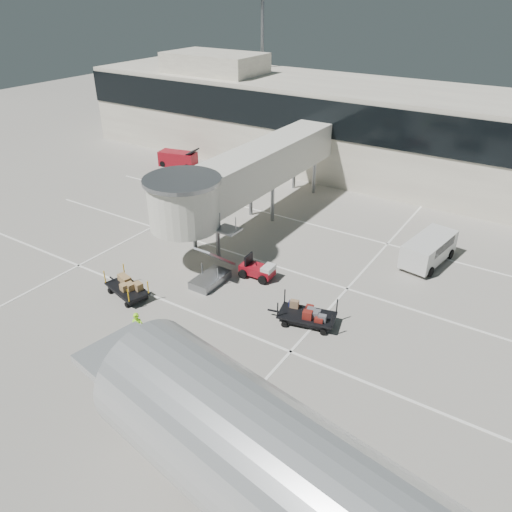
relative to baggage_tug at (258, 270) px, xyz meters
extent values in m
plane|color=#B5AEA2|center=(-0.69, -7.21, -0.52)|extent=(140.00, 140.00, 0.00)
cube|color=white|center=(-0.69, -5.21, -0.51)|extent=(40.00, 0.15, 0.02)
cube|color=white|center=(-0.69, 1.79, -0.51)|extent=(40.00, 0.15, 0.02)
cube|color=white|center=(-0.69, 8.79, -0.51)|extent=(40.00, 0.15, 0.02)
cube|color=white|center=(5.31, 2.79, -0.51)|extent=(0.15, 30.00, 0.02)
cube|color=white|center=(-10.69, 2.79, -0.51)|extent=(0.15, 30.00, 0.02)
cube|color=beige|center=(-0.69, 22.79, 3.48)|extent=(64.00, 12.00, 8.00)
cube|color=black|center=(-0.69, 16.74, 5.48)|extent=(64.00, 0.12, 3.20)
cube|color=beige|center=(-18.69, 20.79, 8.48)|extent=(10.00, 6.00, 2.00)
cylinder|color=gray|center=(-16.69, 26.79, 6.98)|extent=(0.36, 0.36, 15.00)
cube|color=silver|center=(-4.69, 7.79, 3.78)|extent=(3.00, 18.00, 2.80)
cylinder|color=silver|center=(-4.69, -1.21, 3.78)|extent=(4.40, 4.40, 3.00)
cylinder|color=gray|center=(-4.69, -1.21, 5.38)|extent=(4.80, 4.80, 0.25)
cylinder|color=gray|center=(-5.69, 0.79, 0.93)|extent=(0.28, 0.28, 2.90)
cylinder|color=gray|center=(-3.69, 0.79, 0.93)|extent=(0.28, 0.28, 2.90)
cylinder|color=gray|center=(-5.69, 7.79, 0.93)|extent=(0.28, 0.28, 2.90)
cylinder|color=gray|center=(-3.69, 7.79, 0.93)|extent=(0.28, 0.28, 2.90)
cylinder|color=gray|center=(-5.69, 14.79, 0.93)|extent=(0.28, 0.28, 2.90)
cylinder|color=gray|center=(-3.69, 14.79, 0.93)|extent=(0.28, 0.28, 2.90)
cube|color=gray|center=(-2.09, -2.21, -0.27)|extent=(1.40, 2.60, 0.50)
cube|color=gray|center=(-2.09, -1.61, 1.08)|extent=(1.20, 2.60, 2.06)
cube|color=gray|center=(-2.09, -0.21, 2.33)|extent=(1.40, 1.20, 0.12)
cube|color=maroon|center=(-0.06, 0.00, -0.03)|extent=(2.18, 1.12, 0.53)
cube|color=silver|center=(0.74, 0.03, 0.33)|extent=(0.67, 1.01, 0.31)
cube|color=black|center=(-0.68, -0.03, 0.51)|extent=(0.15, 0.89, 0.80)
cylinder|color=black|center=(-0.75, -0.61, -0.23)|extent=(0.58, 0.25, 0.57)
cylinder|color=black|center=(-0.80, 0.54, -0.23)|extent=(0.58, 0.25, 0.57)
cylinder|color=black|center=(0.68, -0.55, -0.23)|extent=(0.58, 0.25, 0.57)
cylinder|color=black|center=(0.62, 0.61, -0.23)|extent=(0.58, 0.25, 0.57)
cube|color=black|center=(4.88, -2.67, 0.04)|extent=(3.33, 2.22, 0.12)
cube|color=black|center=(4.88, -2.67, -0.14)|extent=(2.98, 1.92, 0.25)
cube|color=black|center=(3.05, -3.12, -0.11)|extent=(0.71, 0.25, 0.08)
cylinder|color=black|center=(4.00, -3.60, -0.35)|extent=(0.37, 0.22, 0.35)
cylinder|color=black|center=(3.67, -2.26, -0.35)|extent=(0.37, 0.22, 0.35)
cylinder|color=black|center=(6.08, -3.08, -0.35)|extent=(0.37, 0.22, 0.35)
cylinder|color=black|center=(5.75, -1.75, -0.35)|extent=(0.37, 0.22, 0.35)
cylinder|color=black|center=(3.62, -3.69, 0.50)|extent=(0.07, 0.07, 0.92)
cylinder|color=black|center=(3.29, -2.36, 0.50)|extent=(0.07, 0.07, 0.92)
cylinder|color=black|center=(6.46, -2.98, 0.50)|extent=(0.07, 0.07, 0.92)
cylinder|color=black|center=(6.13, -1.65, 0.50)|extent=(0.07, 0.07, 0.92)
cube|color=#896A4B|center=(3.91, -2.71, 0.32)|extent=(0.63, 0.52, 0.44)
cube|color=#151842|center=(4.03, -2.90, 0.30)|extent=(0.61, 0.43, 0.39)
cube|color=#896A4B|center=(4.29, -2.92, 0.28)|extent=(0.46, 0.35, 0.35)
cube|color=maroon|center=(5.84, -2.84, 0.32)|extent=(0.46, 0.36, 0.44)
cube|color=maroon|center=(5.41, -2.81, 0.25)|extent=(0.53, 0.46, 0.30)
cube|color=maroon|center=(4.67, -2.28, 0.24)|extent=(0.43, 0.40, 0.27)
cube|color=#525257|center=(4.01, -2.94, 0.30)|extent=(0.60, 0.44, 0.40)
cube|color=#896A4B|center=(4.97, -2.31, 0.25)|extent=(0.58, 0.40, 0.30)
cube|color=#151842|center=(4.75, -2.29, 0.30)|extent=(0.53, 0.41, 0.39)
cube|color=black|center=(0.08, -10.34, 0.07)|extent=(3.29, 1.74, 0.13)
cube|color=black|center=(0.08, -10.34, -0.12)|extent=(2.96, 1.49, 0.27)
cube|color=black|center=(-1.91, -10.26, -0.09)|extent=(0.76, 0.12, 0.09)
cylinder|color=black|center=(-1.08, -11.02, -0.34)|extent=(0.37, 0.17, 0.37)
cylinder|color=black|center=(-1.02, -9.57, -0.34)|extent=(0.37, 0.17, 0.37)
cylinder|color=black|center=(1.18, -11.11, -0.34)|extent=(0.37, 0.17, 0.37)
cylinder|color=black|center=(1.23, -9.66, -0.34)|extent=(0.37, 0.17, 0.37)
cylinder|color=#F0AB0C|center=(-1.50, -11.01, 0.56)|extent=(0.08, 0.08, 0.97)
cylinder|color=#F0AB0C|center=(-1.44, -9.55, 0.56)|extent=(0.08, 0.08, 0.97)
cylinder|color=#F0AB0C|center=(1.60, -11.13, 0.56)|extent=(0.08, 0.08, 0.97)
cylinder|color=#F0AB0C|center=(1.65, -9.68, 0.56)|extent=(0.08, 0.08, 0.97)
cube|color=#9F794D|center=(0.25, -10.03, 0.43)|extent=(0.50, 0.52, 0.59)
cube|color=#9F794D|center=(-0.73, -9.92, 0.41)|extent=(0.59, 0.53, 0.54)
cube|color=#9F794D|center=(0.30, -10.15, 0.42)|extent=(0.55, 0.54, 0.57)
cube|color=#9F794D|center=(-0.73, -10.08, 0.36)|extent=(0.45, 0.49, 0.44)
cube|color=#9F794D|center=(0.45, -10.05, 0.36)|extent=(0.68, 0.48, 0.45)
cube|color=#9F794D|center=(0.33, -10.30, 0.36)|extent=(0.49, 0.44, 0.45)
cube|color=#9F794D|center=(-0.07, -10.81, 0.34)|extent=(0.65, 0.53, 0.40)
cube|color=#9F794D|center=(-0.49, -9.98, 0.42)|extent=(0.71, 0.54, 0.56)
cube|color=black|center=(-5.32, -6.03, 0.00)|extent=(3.11, 2.08, 0.11)
cube|color=black|center=(-5.32, -6.03, -0.17)|extent=(2.78, 1.80, 0.24)
cube|color=black|center=(-7.02, -5.59, -0.14)|extent=(0.66, 0.24, 0.08)
cylinder|color=black|center=(-6.44, -6.40, -0.36)|extent=(0.34, 0.21, 0.32)
cylinder|color=black|center=(-6.12, -5.16, -0.36)|extent=(0.34, 0.21, 0.32)
cylinder|color=black|center=(-4.51, -6.89, -0.36)|extent=(0.34, 0.21, 0.32)
cylinder|color=black|center=(-4.20, -5.65, -0.36)|extent=(0.34, 0.21, 0.32)
cylinder|color=#F0AB0C|center=(-6.80, -6.31, 0.43)|extent=(0.07, 0.07, 0.85)
cylinder|color=#F0AB0C|center=(-6.48, -5.07, 0.43)|extent=(0.07, 0.07, 0.85)
cylinder|color=#F0AB0C|center=(-4.15, -6.98, 0.43)|extent=(0.07, 0.07, 0.85)
cylinder|color=#F0AB0C|center=(-3.84, -5.74, 0.43)|extent=(0.07, 0.07, 0.85)
cube|color=#9F794D|center=(-4.43, -6.06, 0.28)|extent=(0.61, 0.49, 0.45)
cube|color=#9F794D|center=(-5.69, -6.07, 0.27)|extent=(0.49, 0.51, 0.43)
cube|color=#9F794D|center=(-4.97, -6.21, 0.28)|extent=(0.63, 0.56, 0.45)
cube|color=#9F794D|center=(-4.64, -6.69, 0.25)|extent=(0.63, 0.48, 0.39)
cube|color=#9F794D|center=(-5.00, -5.64, 0.23)|extent=(0.55, 0.58, 0.34)
cube|color=#9F794D|center=(-5.05, -6.29, 0.23)|extent=(0.55, 0.52, 0.33)
imported|color=#8FF419|center=(-1.66, -8.78, 0.36)|extent=(0.76, 0.67, 1.77)
cube|color=silver|center=(8.39, 7.67, 0.51)|extent=(2.59, 4.92, 1.51)
cube|color=silver|center=(8.71, 9.75, 0.21)|extent=(1.87, 0.80, 0.88)
cube|color=black|center=(8.42, 7.87, 0.90)|extent=(2.34, 3.19, 0.61)
cylinder|color=black|center=(7.24, 6.27, -0.19)|extent=(0.33, 0.69, 0.66)
cylinder|color=black|center=(9.07, 5.99, -0.19)|extent=(0.33, 0.69, 0.66)
cylinder|color=black|center=(7.71, 9.36, -0.19)|extent=(0.33, 0.69, 0.66)
cylinder|color=black|center=(9.55, 9.08, -0.19)|extent=(0.33, 0.69, 0.66)
cube|color=maroon|center=(-18.40, 13.75, 0.22)|extent=(3.98, 2.35, 1.47)
cube|color=black|center=(-16.77, 14.11, 1.15)|extent=(1.22, 1.55, 0.52)
cylinder|color=black|center=(-19.59, 12.78, -0.22)|extent=(0.63, 0.37, 0.59)
cylinder|color=black|center=(-19.89, 14.12, -0.22)|extent=(0.63, 0.37, 0.59)
cylinder|color=black|center=(-16.91, 13.38, -0.22)|extent=(0.63, 0.37, 0.59)
cylinder|color=black|center=(-17.21, 14.72, -0.22)|extent=(0.63, 0.37, 0.59)
cube|color=silver|center=(5.78, -13.26, 2.79)|extent=(11.38, 4.91, 0.39)
cylinder|color=silver|center=(4.16, -12.98, 1.19)|extent=(3.69, 3.06, 2.53)
cube|color=silver|center=(4.16, -12.98, 2.18)|extent=(0.92, 0.42, 1.21)
cylinder|color=gray|center=(7.41, -13.54, 0.09)|extent=(0.33, 0.33, 1.21)
cylinder|color=black|center=(7.41, -13.54, -0.19)|extent=(1.04, 0.52, 0.99)
cylinder|color=gray|center=(6.47, -13.82, 0.36)|extent=(0.31, 0.31, 1.76)
cylinder|color=black|center=(6.47, -13.82, -0.19)|extent=(1.04, 0.52, 0.99)
camera|label=1|loc=(14.55, -22.68, 15.90)|focal=35.00mm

